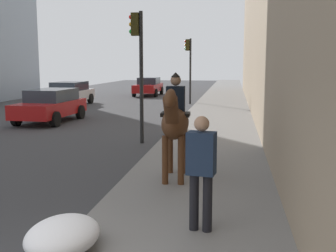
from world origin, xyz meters
TOP-DOWN VIEW (x-y plane):
  - mounted_horse_near at (4.92, -1.12)m, footprint 2.15×0.62m
  - pedestrian_greeting at (2.24, -1.88)m, footprint 0.32×0.44m
  - car_near_lane at (29.44, 4.42)m, footprint 4.59×1.94m
  - car_mid_lane at (13.65, 5.59)m, footprint 4.19×2.07m
  - car_far_lane at (20.82, 7.66)m, footprint 4.56×2.06m
  - traffic_light_near_curb at (9.42, 0.66)m, footprint 0.20×0.44m
  - traffic_light_far_curb at (22.89, 0.48)m, footprint 0.20×0.44m
  - snow_pile_near at (1.28, -0.15)m, footprint 1.21×0.93m

SIDE VIEW (x-z plane):
  - snow_pile_near at x=1.28m, z-range 0.12..0.54m
  - car_near_lane at x=29.44m, z-range 0.03..1.47m
  - car_far_lane at x=20.82m, z-range 0.04..1.48m
  - car_mid_lane at x=13.65m, z-range 0.04..1.48m
  - pedestrian_greeting at x=2.24m, z-range 0.25..1.95m
  - mounted_horse_near at x=4.92m, z-range 0.23..2.49m
  - traffic_light_far_curb at x=22.89m, z-range 0.68..4.78m
  - traffic_light_near_curb at x=9.42m, z-range 0.69..4.85m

